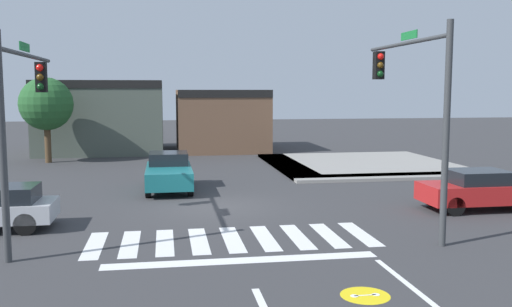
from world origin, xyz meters
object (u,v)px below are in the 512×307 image
at_px(car_teal, 169,172).
at_px(roadside_tree, 46,104).
at_px(traffic_signal_southeast, 413,90).
at_px(car_red, 481,189).
at_px(traffic_signal_southwest, 23,100).

xyz_separation_m(car_teal, roadside_tree, (-6.82, 10.21, 2.62)).
xyz_separation_m(traffic_signal_southeast, car_red, (3.60, 2.02, -3.47)).
bearing_deg(traffic_signal_southwest, car_teal, -28.45).
bearing_deg(roadside_tree, traffic_signal_southeast, -52.08).
relative_size(car_red, roadside_tree, 0.86).
xyz_separation_m(car_teal, car_red, (10.77, -5.74, -0.04)).
distance_m(traffic_signal_southwest, car_red, 15.17).
bearing_deg(traffic_signal_southwest, car_red, -83.86).
bearing_deg(traffic_signal_southeast, traffic_signal_southwest, 87.78).
bearing_deg(car_red, car_teal, -28.06).
relative_size(traffic_signal_southwest, car_red, 1.41).
bearing_deg(roadside_tree, traffic_signal_southwest, -80.76).
distance_m(car_red, roadside_tree, 23.90).
bearing_deg(car_teal, roadside_tree, -146.24).
xyz_separation_m(traffic_signal_southeast, traffic_signal_southwest, (-11.15, 0.43, -0.28)).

